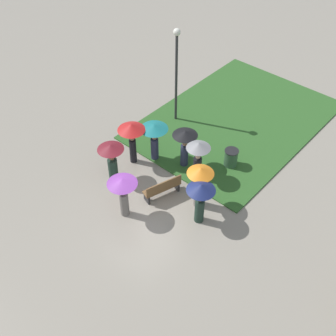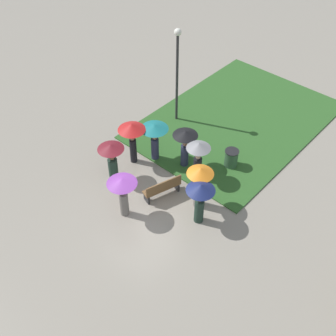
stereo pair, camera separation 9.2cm
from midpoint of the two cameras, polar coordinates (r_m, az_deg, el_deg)
name	(u,v)px [view 2 (the right image)]	position (r m, az deg, el deg)	size (l,w,h in m)	color
ground_plane	(142,211)	(16.32, -3.41, -5.90)	(90.00, 90.00, 0.00)	gray
lawn_patch_near	(236,120)	(20.78, 9.38, 6.39)	(9.70, 6.87, 0.06)	#2D5B26
park_bench	(163,188)	(16.50, -0.59, -2.73)	(1.61, 0.87, 0.90)	brown
lamp_post	(177,65)	(18.99, 1.40, 13.78)	(0.32, 0.32, 4.65)	#2D2D30
trash_bin	(231,158)	(18.00, 8.69, 1.29)	(0.60, 0.60, 0.85)	#335638
crowd_person_orange	(200,181)	(15.61, 4.49, -1.72)	(1.02, 1.02, 1.95)	slate
crowd_person_purple	(123,188)	(15.30, -6.01, -2.77)	(1.12, 1.12, 1.86)	slate
crowd_person_red	(132,132)	(17.35, -4.76, 4.84)	(1.15, 1.15, 2.00)	black
crowd_person_grey	(198,154)	(16.68, 4.27, 1.90)	(0.98, 0.98, 1.89)	black
crowd_person_maroon	(112,156)	(16.89, -7.49, 1.66)	(1.07, 1.07, 1.77)	#1E3328
crowd_person_navy	(200,195)	(15.03, 4.56, -3.70)	(1.06, 1.06, 1.89)	#1E3328
crowd_person_black	(185,142)	(17.26, 2.48, 3.58)	(1.05, 1.05, 1.84)	#282D47
crowd_person_teal	(155,134)	(17.55, -1.68, 4.56)	(1.18, 1.18, 1.84)	#282D47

